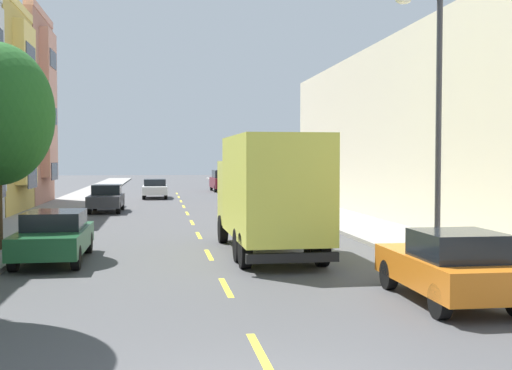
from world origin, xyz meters
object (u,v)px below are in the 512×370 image
object	(u,v)px
parked_hatchback_orange	(450,266)
parked_hatchback_charcoal	(106,198)
parked_suv_burgundy	(223,181)
parked_sedan_sky	(240,189)
moving_white_sedan	(155,188)
delivery_box_truck	(269,189)
parked_sedan_forest	(54,235)
street_lamp	(434,107)

from	to	relation	value
parked_hatchback_orange	parked_hatchback_charcoal	size ratio (longest dim) A/B	1.00
parked_suv_burgundy	parked_hatchback_orange	size ratio (longest dim) A/B	1.21
parked_sedan_sky	parked_hatchback_charcoal	size ratio (longest dim) A/B	1.12
moving_white_sedan	delivery_box_truck	bearing A→B (deg)	-82.94
delivery_box_truck	parked_hatchback_charcoal	distance (m)	18.08
parked_sedan_sky	moving_white_sedan	distance (m)	6.53
delivery_box_truck	moving_white_sedan	size ratio (longest dim) A/B	1.66
parked_sedan_forest	parked_hatchback_charcoal	xyz separation A→B (m)	(0.08, 17.21, 0.01)
parked_sedan_sky	moving_white_sedan	xyz separation A→B (m)	(-6.20, 2.03, 0.00)
delivery_box_truck	moving_white_sedan	distance (m)	29.34
parked_suv_burgundy	moving_white_sedan	bearing A→B (deg)	-123.38
street_lamp	moving_white_sedan	world-z (taller)	street_lamp
parked_suv_burgundy	moving_white_sedan	size ratio (longest dim) A/B	1.08
delivery_box_truck	parked_sedan_forest	world-z (taller)	delivery_box_truck
delivery_box_truck	parked_sedan_sky	world-z (taller)	delivery_box_truck
delivery_box_truck	parked_suv_burgundy	world-z (taller)	delivery_box_truck
delivery_box_truck	moving_white_sedan	xyz separation A→B (m)	(-3.60, 29.09, -1.26)
street_lamp	parked_suv_burgundy	size ratio (longest dim) A/B	1.51
delivery_box_truck	parked_suv_burgundy	xyz separation A→B (m)	(2.42, 38.24, -1.02)
delivery_box_truck	parked_sedan_forest	bearing A→B (deg)	-177.58
delivery_box_truck	parked_hatchback_orange	distance (m)	7.47
street_lamp	moving_white_sedan	bearing A→B (deg)	103.79
street_lamp	delivery_box_truck	distance (m)	5.40
parked_hatchback_orange	moving_white_sedan	world-z (taller)	parked_hatchback_orange
parked_hatchback_orange	parked_hatchback_charcoal	world-z (taller)	same
street_lamp	delivery_box_truck	xyz separation A→B (m)	(-4.15, 2.52, -2.35)
delivery_box_truck	parked_suv_burgundy	bearing A→B (deg)	86.37
parked_hatchback_orange	moving_white_sedan	bearing A→B (deg)	99.70
delivery_box_truck	parked_sedan_forest	xyz separation A→B (m)	(-6.28, -0.26, -1.26)
street_lamp	parked_hatchback_orange	bearing A→B (deg)	-110.05
parked_sedan_forest	moving_white_sedan	bearing A→B (deg)	84.80
street_lamp	delivery_box_truck	bearing A→B (deg)	148.71
parked_suv_burgundy	parked_sedan_sky	world-z (taller)	parked_suv_burgundy
delivery_box_truck	parked_suv_burgundy	distance (m)	38.33
parked_suv_burgundy	parked_hatchback_charcoal	size ratio (longest dim) A/B	1.21
parked_sedan_forest	parked_suv_burgundy	bearing A→B (deg)	77.26
parked_suv_burgundy	parked_hatchback_charcoal	xyz separation A→B (m)	(-8.62, -21.30, -0.23)
parked_sedan_sky	delivery_box_truck	bearing A→B (deg)	-95.49
street_lamp	parked_suv_burgundy	world-z (taller)	street_lamp
parked_hatchback_orange	parked_sedan_forest	size ratio (longest dim) A/B	0.89
delivery_box_truck	parked_sedan_forest	size ratio (longest dim) A/B	1.66
delivery_box_truck	parked_hatchback_orange	size ratio (longest dim) A/B	1.86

